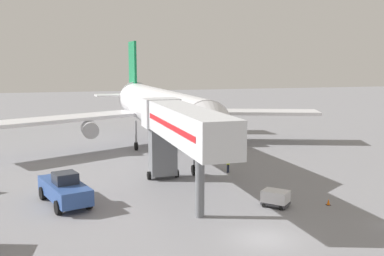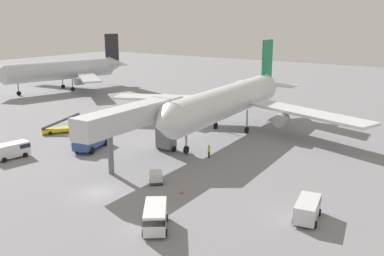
% 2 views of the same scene
% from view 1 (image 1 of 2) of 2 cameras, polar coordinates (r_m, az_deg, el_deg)
% --- Properties ---
extents(ground_plane, '(300.00, 300.00, 0.00)m').
position_cam_1_polar(ground_plane, '(30.86, 9.13, -13.75)').
color(ground_plane, gray).
extents(airplane_at_gate, '(47.44, 42.77, 14.77)m').
position_cam_1_polar(airplane_at_gate, '(58.65, -4.27, 2.49)').
color(airplane_at_gate, silver).
rests_on(airplane_at_gate, ground).
extents(jet_bridge, '(3.88, 18.83, 7.99)m').
position_cam_1_polar(jet_bridge, '(38.18, -1.64, 0.13)').
color(jet_bridge, silver).
rests_on(jet_bridge, ground).
extents(pushback_tug, '(4.49, 7.33, 2.73)m').
position_cam_1_polar(pushback_tug, '(38.37, -15.92, -7.51)').
color(pushback_tug, '#2D4C8E').
rests_on(pushback_tug, ground).
extents(baggage_cart_mid_center, '(2.46, 2.48, 1.33)m').
position_cam_1_polar(baggage_cart_mid_center, '(37.08, 10.59, -8.71)').
color(baggage_cart_mid_center, '#38383D').
rests_on(baggage_cart_mid_center, ground).
extents(ground_crew_worker_foreground, '(0.43, 0.43, 1.86)m').
position_cam_1_polar(ground_crew_worker_foreground, '(47.32, 4.62, -4.51)').
color(ground_crew_worker_foreground, '#1E2333').
rests_on(ground_crew_worker_foreground, ground).
extents(safety_cone_alpha, '(0.33, 0.33, 0.51)m').
position_cam_1_polar(safety_cone_alpha, '(38.61, 16.98, -9.01)').
color(safety_cone_alpha, black).
rests_on(safety_cone_alpha, ground).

